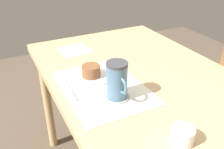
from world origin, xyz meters
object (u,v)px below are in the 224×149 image
(dining_table, at_px, (148,96))
(pastry_plate, at_px, (91,77))
(coffee_mug, at_px, (117,80))
(pastry, at_px, (91,71))
(sugar_bowl, at_px, (182,135))

(dining_table, relative_size, pastry_plate, 8.04)
(pastry_plate, distance_m, coffee_mug, 0.19)
(pastry, bearing_deg, pastry_plate, 90.00)
(pastry_plate, xyz_separation_m, pastry, (0.00, -0.00, 0.03))
(dining_table, xyz_separation_m, sugar_bowl, (0.34, -0.12, 0.10))
(dining_table, relative_size, pastry, 16.62)
(dining_table, distance_m, pastry, 0.27)
(sugar_bowl, bearing_deg, dining_table, 160.95)
(pastry_plate, height_order, coffee_mug, coffee_mug)
(pastry_plate, distance_m, sugar_bowl, 0.47)
(pastry_plate, relative_size, coffee_mug, 1.15)
(pastry, bearing_deg, dining_table, 60.31)
(pastry, distance_m, sugar_bowl, 0.47)
(pastry_plate, xyz_separation_m, sugar_bowl, (0.46, 0.09, 0.02))
(pastry_plate, bearing_deg, dining_table, 60.31)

